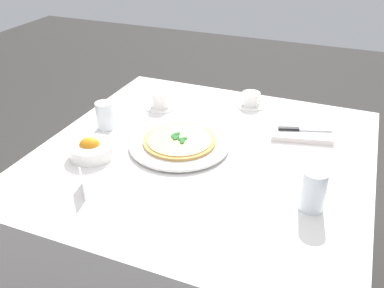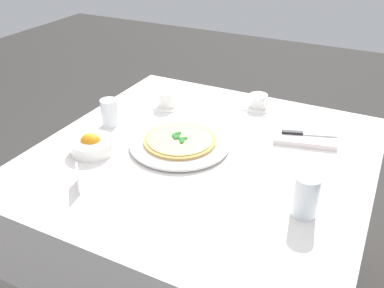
{
  "view_description": "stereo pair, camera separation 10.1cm",
  "coord_description": "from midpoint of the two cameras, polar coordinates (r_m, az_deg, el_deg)",
  "views": [
    {
      "loc": [
        0.43,
        -1.16,
        1.5
      ],
      "look_at": [
        -0.05,
        0.0,
        0.77
      ],
      "focal_mm": 39.3,
      "sensor_mm": 36.0,
      "label": 1
    },
    {
      "loc": [
        0.52,
        -1.12,
        1.5
      ],
      "look_at": [
        -0.05,
        0.0,
        0.77
      ],
      "focal_mm": 39.3,
      "sensor_mm": 36.0,
      "label": 2
    }
  ],
  "objects": [
    {
      "name": "coffee_cup_near_right",
      "position": [
        1.76,
        -1.75,
        5.98
      ],
      "size": [
        0.13,
        0.13,
        0.07
      ],
      "color": "white",
      "rests_on": "dining_table"
    },
    {
      "name": "pizza_plate",
      "position": [
        1.48,
        0.36,
        0.1
      ],
      "size": [
        0.35,
        0.35,
        0.02
      ],
      "color": "white",
      "rests_on": "dining_table"
    },
    {
      "name": "menu_card",
      "position": [
        1.29,
        -13.05,
        -4.62
      ],
      "size": [
        0.06,
        0.07,
        0.06
      ],
      "rotation": [
        0.0,
        0.0,
        2.3
      ],
      "color": "white",
      "rests_on": "dining_table"
    },
    {
      "name": "coffee_cup_left_edge",
      "position": [
        1.78,
        10.61,
        5.62
      ],
      "size": [
        0.13,
        0.13,
        0.06
      ],
      "color": "white",
      "rests_on": "dining_table"
    },
    {
      "name": "water_glass_right_edge",
      "position": [
        1.2,
        17.52,
        -7.08
      ],
      "size": [
        0.07,
        0.07,
        0.12
      ],
      "color": "white",
      "rests_on": "dining_table"
    },
    {
      "name": "dinner_knife",
      "position": [
        1.58,
        17.06,
        1.32
      ],
      "size": [
        0.19,
        0.08,
        0.01
      ],
      "rotation": [
        0.0,
        0.0,
        0.32
      ],
      "color": "silver",
      "rests_on": "napkin_folded"
    },
    {
      "name": "dining_table",
      "position": [
        1.52,
        3.47,
        -5.47
      ],
      "size": [
        1.11,
        1.11,
        0.75
      ],
      "color": "white",
      "rests_on": "ground_plane"
    },
    {
      "name": "napkin_folded",
      "position": [
        1.59,
        16.89,
        0.89
      ],
      "size": [
        0.24,
        0.18,
        0.02
      ],
      "rotation": [
        0.0,
        0.0,
        0.23
      ],
      "color": "white",
      "rests_on": "dining_table"
    },
    {
      "name": "citrus_bowl",
      "position": [
        1.46,
        -11.51,
        -0.15
      ],
      "size": [
        0.15,
        0.15,
        0.07
      ],
      "color": "white",
      "rests_on": "dining_table"
    },
    {
      "name": "pizza",
      "position": [
        1.47,
        0.36,
        0.57
      ],
      "size": [
        0.26,
        0.26,
        0.02
      ],
      "color": "tan",
      "rests_on": "pizza_plate"
    },
    {
      "name": "water_glass_far_right",
      "position": [
        1.63,
        -9.35,
        4.05
      ],
      "size": [
        0.07,
        0.07,
        0.1
      ],
      "color": "white",
      "rests_on": "dining_table"
    }
  ]
}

